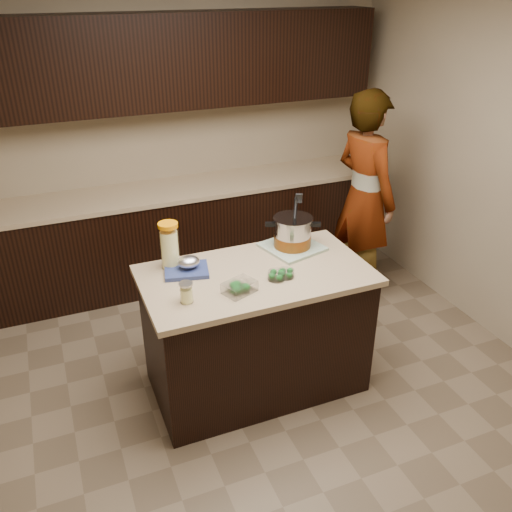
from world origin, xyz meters
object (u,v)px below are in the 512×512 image
at_px(island, 256,330).
at_px(person, 364,198).
at_px(stock_pot, 293,234).
at_px(lemonade_pitcher, 170,247).

relative_size(island, person, 0.80).
bearing_deg(island, stock_pot, 31.76).
relative_size(stock_pot, lemonade_pitcher, 1.24).
xyz_separation_m(stock_pot, lemonade_pitcher, (-0.84, 0.05, 0.03)).
bearing_deg(person, stock_pot, 113.73).
height_order(island, stock_pot, stock_pot).
height_order(stock_pot, lemonade_pitcher, stock_pot).
distance_m(island, lemonade_pitcher, 0.81).
height_order(stock_pot, person, person).
distance_m(island, person, 1.64).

